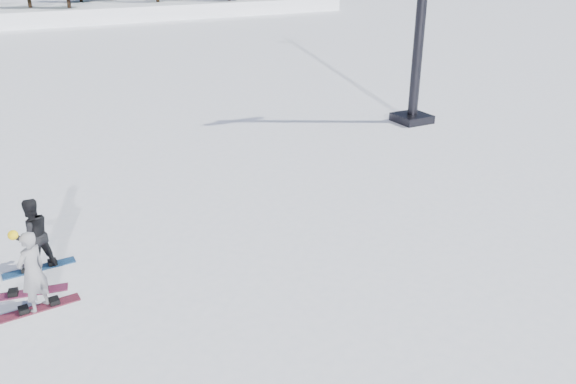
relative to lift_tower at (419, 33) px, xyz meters
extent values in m
plane|color=white|center=(-15.38, -5.39, -3.58)|extent=(420.00, 420.00, 0.00)
ellipsoid|color=white|center=(94.62, 179.61, -17.44)|extent=(156.00, 120.00, 50.40)
ellipsoid|color=white|center=(44.62, 144.61, -15.95)|extent=(117.00, 90.00, 45.00)
cylinder|color=black|center=(0.00, 0.00, 0.82)|extent=(0.40, 0.40, 8.79)
cube|color=black|center=(0.00, 0.00, -3.41)|extent=(1.44, 1.44, 0.33)
imported|color=#949498|center=(-15.63, -5.68, -2.75)|extent=(0.73, 0.67, 1.66)
sphere|color=yellow|center=(-15.83, -5.80, -1.86)|extent=(0.18, 0.18, 0.18)
imported|color=black|center=(-15.32, -4.06, -2.75)|extent=(0.92, 0.78, 1.66)
cube|color=maroon|center=(-15.63, -5.68, -3.56)|extent=(1.50, 0.29, 0.03)
cube|color=#1A5190|center=(-15.32, -4.06, -3.56)|extent=(1.51, 0.33, 0.03)
cube|color=#8E1F4A|center=(-15.70, -4.98, -3.56)|extent=(1.52, 0.66, 0.03)
camera|label=1|loc=(-16.62, -16.00, 2.76)|focal=35.00mm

